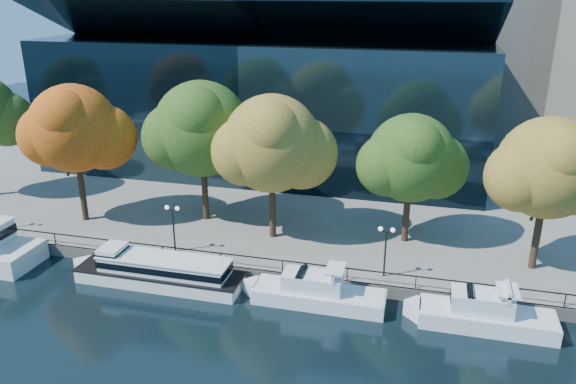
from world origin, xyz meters
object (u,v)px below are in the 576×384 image
(tree_3, at_px, (274,146))
(tree_1, at_px, (75,130))
(tour_boat, at_px, (155,270))
(tree_5, at_px, (550,170))
(tree_4, at_px, (413,160))
(cruiser_near, at_px, (313,291))
(lamp_2, at_px, (386,240))
(lamp_1, at_px, (173,218))
(cruiser_far, at_px, (481,313))
(tree_2, at_px, (203,131))

(tree_3, bearing_deg, tree_1, -177.72)
(tour_boat, height_order, tree_5, tree_5)
(tour_boat, xyz_separation_m, tree_1, (-10.92, 7.69, 8.42))
(tour_boat, xyz_separation_m, tree_4, (18.39, 10.41, 7.10))
(tour_boat, distance_m, tree_5, 30.40)
(cruiser_near, height_order, lamp_2, lamp_2)
(lamp_1, bearing_deg, tree_5, 8.42)
(lamp_2, bearing_deg, tree_1, 171.75)
(cruiser_far, bearing_deg, tree_5, 60.34)
(tour_boat, distance_m, lamp_1, 4.60)
(cruiser_near, distance_m, tree_2, 18.34)
(tree_4, bearing_deg, tree_2, 179.11)
(tour_boat, distance_m, tree_1, 15.79)
(tree_1, relative_size, tree_4, 1.15)
(lamp_1, bearing_deg, tree_1, 159.54)
(tree_3, height_order, lamp_1, tree_3)
(tree_5, relative_size, lamp_2, 2.96)
(tree_1, bearing_deg, tree_5, 0.20)
(lamp_1, bearing_deg, cruiser_near, -15.60)
(cruiser_near, bearing_deg, tree_2, 139.60)
(lamp_2, bearing_deg, tree_4, 79.14)
(cruiser_far, bearing_deg, tree_1, 167.61)
(tree_3, relative_size, tree_4, 1.13)
(tree_5, height_order, lamp_2, tree_5)
(tour_boat, height_order, tree_1, tree_1)
(cruiser_near, bearing_deg, tree_1, 162.09)
(tree_1, bearing_deg, tree_4, 5.29)
(tour_boat, xyz_separation_m, tree_2, (0.00, 10.69, 8.31))
(cruiser_near, xyz_separation_m, tree_5, (15.94, 7.66, 8.04))
(cruiser_far, relative_size, tree_1, 0.79)
(cruiser_near, relative_size, lamp_2, 2.62)
(cruiser_far, bearing_deg, cruiser_near, 179.41)
(lamp_2, bearing_deg, lamp_1, 180.00)
(tour_boat, bearing_deg, lamp_2, 11.99)
(cruiser_far, relative_size, tree_3, 0.80)
(cruiser_near, xyz_separation_m, lamp_1, (-12.40, 3.46, 3.03))
(tour_boat, height_order, cruiser_far, cruiser_far)
(tree_2, xyz_separation_m, tree_3, (7.16, -2.28, -0.24))
(tree_1, xyz_separation_m, lamp_2, (28.01, -4.06, -5.60))
(cruiser_near, xyz_separation_m, tree_4, (6.02, 10.24, 7.30))
(cruiser_far, relative_size, tree_5, 0.84)
(cruiser_near, relative_size, tree_3, 0.85)
(tree_2, distance_m, tree_5, 28.46)
(cruiser_near, height_order, tree_5, tree_5)
(cruiser_near, relative_size, tree_2, 0.82)
(cruiser_near, xyz_separation_m, lamp_2, (4.72, 3.46, 3.03))
(tree_1, xyz_separation_m, tree_5, (39.24, 0.13, -0.59))
(cruiser_near, height_order, tree_2, tree_2)
(cruiser_far, height_order, tree_1, tree_1)
(tree_1, distance_m, lamp_1, 12.90)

